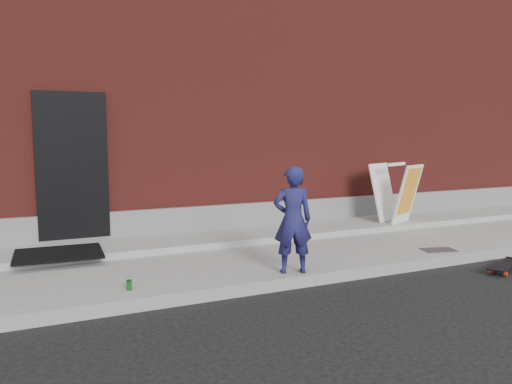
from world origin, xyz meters
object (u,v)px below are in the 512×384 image
pizza_sign (396,192)px  soda_can (129,285)px  skateboard (505,265)px  child (293,220)px

pizza_sign → soda_can: size_ratio=9.62×
soda_can → skateboard: bearing=-9.5°
child → pizza_sign: child is taller
pizza_sign → soda_can: pizza_sign is taller
child → soda_can: (-2.00, 0.13, -0.61)m
child → skateboard: 3.15m
child → skateboard: (2.98, -0.70, -0.74)m
pizza_sign → soda_can: 5.61m
child → pizza_sign: size_ratio=1.21×
child → soda_can: size_ratio=11.60×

